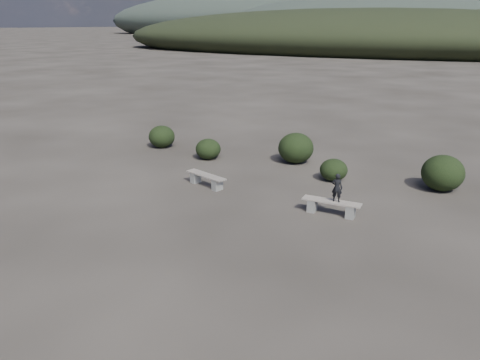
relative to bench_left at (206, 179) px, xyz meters
The scene contains 9 objects.
ground 5.76m from the bench_left, 62.40° to the right, with size 1200.00×1200.00×0.00m, color #292420.
bench_left is the anchor object (origin of this frame).
bench_right 4.92m from the bench_left, ahead, with size 1.86×0.51×0.46m.
seated_person 5.10m from the bench_left, ahead, with size 0.33×0.22×0.91m, color black.
shrub_a 3.67m from the bench_left, 122.25° to the left, with size 1.11×1.11×0.91m, color black.
shrub_b 4.81m from the bench_left, 70.13° to the left, with size 1.52×1.52×1.30m, color black.
shrub_c 4.88m from the bench_left, 37.79° to the left, with size 1.05×1.05×0.84m, color black.
shrub_d 8.53m from the bench_left, 26.91° to the left, with size 1.48×1.48×1.30m, color black.
shrub_f 6.28m from the bench_left, 143.62° to the left, with size 1.25×1.25×1.06m, color black.
Camera 1 is at (6.54, -8.45, 5.73)m, focal length 35.00 mm.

